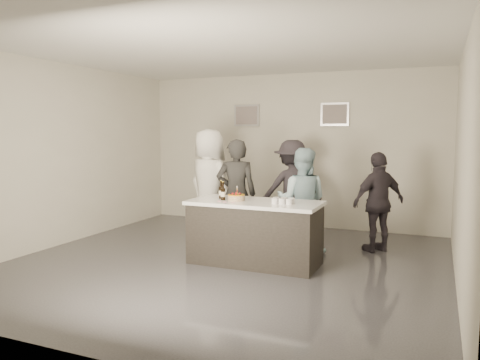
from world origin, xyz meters
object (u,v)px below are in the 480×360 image
Objects in this scene: person_guest_right at (379,202)px; beer_bottle_b at (223,191)px; person_main_blue at (302,201)px; person_guest_left at (209,185)px; person_guest_back at (292,189)px; beer_bottle_a at (221,190)px; cake at (236,198)px; bar_counter at (255,232)px; person_main_black at (236,194)px.

beer_bottle_b is at bearing -8.24° from person_guest_right.
person_guest_left is (-1.71, 0.22, 0.14)m from person_main_blue.
person_guest_left reaches higher than person_main_blue.
person_main_blue is 1.03m from person_guest_back.
person_guest_left reaches higher than beer_bottle_a.
person_guest_left is 2.82m from person_guest_right.
person_guest_right is (1.09, 0.54, -0.03)m from person_main_blue.
person_guest_left is at bearing 131.55° from cake.
person_guest_right is at bearing -148.96° from person_guest_left.
bar_counter is at bearing 10.54° from beer_bottle_b.
beer_bottle_b reaches higher than cake.
person_guest_left is at bearing 139.84° from bar_counter.
person_main_black is 0.76m from person_guest_left.
cake is 0.32m from beer_bottle_a.
person_guest_back reaches higher than beer_bottle_a.
cake is (-0.26, -0.06, 0.49)m from bar_counter.
person_main_blue is (1.04, 0.14, -0.06)m from person_main_black.
bar_counter is 7.15× the size of beer_bottle_b.
person_guest_back reaches higher than person_guest_right.
bar_counter is at bearing 164.21° from person_guest_left.
person_guest_left is (-0.72, 1.03, -0.07)m from beer_bottle_a.
beer_bottle_a reaches higher than bar_counter.
person_guest_back is (-1.52, 0.39, 0.08)m from person_guest_right.
beer_bottle_b reaches higher than bar_counter.
person_main_black reaches higher than beer_bottle_a.
cake is at bearing 6.02° from beer_bottle_b.
person_guest_left is at bearing -49.19° from person_main_black.
person_main_blue is (0.90, 0.94, -0.21)m from beer_bottle_b.
bar_counter is 1.83m from person_guest_back.
person_guest_left reaches higher than bar_counter.
beer_bottle_b is at bearing 78.83° from person_main_black.
beer_bottle_a is at bearing 149.31° from person_guest_left.
bar_counter is at bearing 13.83° from cake.
person_main_black is (-0.14, 0.80, -0.15)m from beer_bottle_b.
person_main_black is at bearing 32.72° from person_guest_back.
beer_bottle_a is 0.14× the size of person_guest_left.
bar_counter is 1.03m from person_main_black.
beer_bottle_b is 0.15× the size of person_main_black.
beer_bottle_a is at bearing 175.72° from bar_counter.
bar_counter is 1.14× the size of person_main_blue.
person_main_blue is at bearing 62.54° from bar_counter.
cake is 0.92× the size of beer_bottle_b.
person_main_black is at bearing 1.88° from person_main_blue.
bar_counter is 1.03m from person_main_blue.
person_guest_back reaches higher than person_main_blue.
person_main_black is 0.92× the size of person_guest_left.
person_main_black is 1.08× the size of person_main_blue.
beer_bottle_b is at bearing 48.32° from person_guest_back.
person_guest_right is at bearing 39.17° from cake.
beer_bottle_b is 0.17× the size of person_guest_right.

